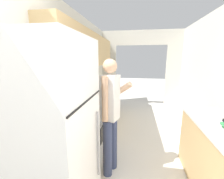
{
  "coord_description": "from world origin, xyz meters",
  "views": [
    {
      "loc": [
        -0.1,
        -0.63,
        1.65
      ],
      "look_at": [
        -0.57,
        2.18,
        1.05
      ],
      "focal_mm": 24.0,
      "sensor_mm": 36.0,
      "label": 1
    }
  ],
  "objects_px": {
    "refrigerator": "(49,141)",
    "person": "(110,115)",
    "knife": "(92,95)",
    "range_oven": "(86,128)"
  },
  "relations": [
    {
      "from": "refrigerator",
      "to": "knife",
      "type": "distance_m",
      "value": 1.84
    },
    {
      "from": "refrigerator",
      "to": "person",
      "type": "height_order",
      "value": "refrigerator"
    },
    {
      "from": "refrigerator",
      "to": "person",
      "type": "distance_m",
      "value": 0.9
    },
    {
      "from": "refrigerator",
      "to": "knife",
      "type": "relative_size",
      "value": 5.32
    },
    {
      "from": "refrigerator",
      "to": "range_oven",
      "type": "relative_size",
      "value": 1.78
    },
    {
      "from": "knife",
      "to": "person",
      "type": "bearing_deg",
      "value": -72.56
    },
    {
      "from": "person",
      "to": "knife",
      "type": "relative_size",
      "value": 4.8
    },
    {
      "from": "refrigerator",
      "to": "person",
      "type": "relative_size",
      "value": 1.11
    },
    {
      "from": "range_oven",
      "to": "knife",
      "type": "bearing_deg",
      "value": 98.06
    },
    {
      "from": "person",
      "to": "knife",
      "type": "distance_m",
      "value": 1.19
    }
  ]
}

